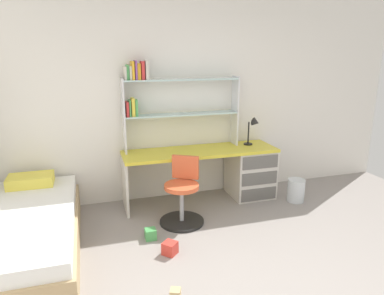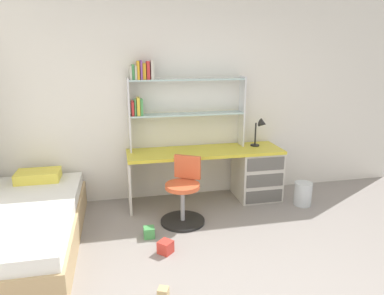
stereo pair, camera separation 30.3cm
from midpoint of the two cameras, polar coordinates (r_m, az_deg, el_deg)
The scene contains 10 objects.
room_shell at distance 3.32m, azimuth -13.51°, elevation 5.11°, with size 6.14×6.11×2.77m.
desk at distance 4.83m, azimuth 10.11°, elevation -3.68°, with size 2.02×0.58×0.71m.
bookshelf_hutch at distance 4.50m, azimuth -1.44°, elevation 8.31°, with size 1.51×0.22×1.14m.
desk_lamp at distance 4.82m, azimuth 12.91°, elevation 3.11°, with size 0.20×0.17×0.38m.
swivel_chair at distance 4.14m, azimuth 0.72°, elevation -8.14°, with size 0.52×0.52×0.77m.
bed_platform at distance 3.98m, azimuth -23.30°, elevation -11.72°, with size 1.03×2.07×0.56m.
waste_bin at distance 4.90m, azimuth 19.24°, elevation -7.11°, with size 0.23×0.23×0.31m, color silver.
toy_block_green_0 at distance 3.92m, azimuth -4.71°, elevation -13.57°, with size 0.12×0.12×0.12m, color #479E51.
toy_block_natural_1 at distance 3.10m, azimuth -1.67°, elevation -22.52°, with size 0.08×0.08×0.08m, color tan.
toy_block_red_2 at distance 3.64m, azimuth -1.84°, elevation -15.86°, with size 0.13×0.13×0.13m, color red.
Camera 2 is at (-1.06, -2.02, 1.94)m, focal length 32.94 mm.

